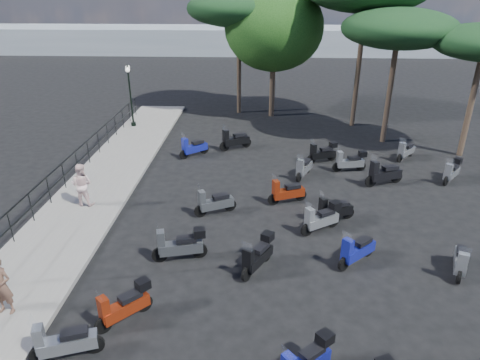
{
  "coord_description": "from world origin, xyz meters",
  "views": [
    {
      "loc": [
        0.2,
        -10.85,
        7.88
      ],
      "look_at": [
        -0.47,
        3.67,
        1.2
      ],
      "focal_mm": 32.0,
      "sensor_mm": 36.0,
      "label": 1
    }
  ],
  "objects_px": {
    "pedestrian_far": "(82,185)",
    "pine_1": "(399,29)",
    "scooter_7": "(180,245)",
    "scooter_26": "(452,172)",
    "scooter_13": "(334,210)",
    "scooter_2": "(124,306)",
    "scooter_6": "(258,256)",
    "scooter_21": "(350,162)",
    "scooter_3": "(214,203)",
    "scooter_18": "(356,251)",
    "pine_2": "(239,8)",
    "scooter_25": "(460,261)",
    "scooter_19": "(321,219)",
    "scooter_1": "(64,343)",
    "broadleaf_tree": "(274,28)",
    "scooter_4": "(193,148)",
    "scooter_8": "(287,192)",
    "lamp_post_2": "(130,92)",
    "scooter_27": "(406,151)",
    "scooter_14": "(304,168)",
    "scooter_9": "(235,140)",
    "scooter_20": "(384,174)",
    "woman": "(1,286)",
    "scooter_15": "(322,153)"
  },
  "relations": [
    {
      "from": "woman",
      "to": "scooter_27",
      "type": "bearing_deg",
      "value": 45.13
    },
    {
      "from": "lamp_post_2",
      "to": "scooter_26",
      "type": "relative_size",
      "value": 2.82
    },
    {
      "from": "scooter_18",
      "to": "pine_2",
      "type": "distance_m",
      "value": 18.53
    },
    {
      "from": "scooter_2",
      "to": "pine_1",
      "type": "bearing_deg",
      "value": -80.72
    },
    {
      "from": "scooter_3",
      "to": "scooter_14",
      "type": "relative_size",
      "value": 1.03
    },
    {
      "from": "scooter_4",
      "to": "pedestrian_far",
      "type": "bearing_deg",
      "value": 107.18
    },
    {
      "from": "pedestrian_far",
      "to": "pine_1",
      "type": "relative_size",
      "value": 0.24
    },
    {
      "from": "scooter_14",
      "to": "scooter_25",
      "type": "bearing_deg",
      "value": 146.07
    },
    {
      "from": "scooter_8",
      "to": "scooter_21",
      "type": "xyz_separation_m",
      "value": [
        3.07,
        3.28,
        0.02
      ]
    },
    {
      "from": "scooter_27",
      "to": "scooter_14",
      "type": "bearing_deg",
      "value": 68.02
    },
    {
      "from": "scooter_9",
      "to": "scooter_13",
      "type": "relative_size",
      "value": 1.05
    },
    {
      "from": "scooter_1",
      "to": "broadleaf_tree",
      "type": "height_order",
      "value": "broadleaf_tree"
    },
    {
      "from": "scooter_26",
      "to": "pine_1",
      "type": "relative_size",
      "value": 0.18
    },
    {
      "from": "scooter_19",
      "to": "pine_2",
      "type": "height_order",
      "value": "pine_2"
    },
    {
      "from": "scooter_1",
      "to": "broadleaf_tree",
      "type": "bearing_deg",
      "value": -32.55
    },
    {
      "from": "scooter_8",
      "to": "scooter_15",
      "type": "xyz_separation_m",
      "value": [
        1.95,
        4.33,
        0.02
      ]
    },
    {
      "from": "scooter_13",
      "to": "scooter_27",
      "type": "distance_m",
      "value": 7.67
    },
    {
      "from": "scooter_13",
      "to": "scooter_2",
      "type": "bearing_deg",
      "value": 110.18
    },
    {
      "from": "scooter_13",
      "to": "pine_2",
      "type": "distance_m",
      "value": 16.13
    },
    {
      "from": "scooter_7",
      "to": "scooter_25",
      "type": "height_order",
      "value": "scooter_7"
    },
    {
      "from": "scooter_20",
      "to": "scooter_8",
      "type": "bearing_deg",
      "value": 91.76
    },
    {
      "from": "scooter_4",
      "to": "scooter_6",
      "type": "distance_m",
      "value": 9.78
    },
    {
      "from": "scooter_3",
      "to": "scooter_8",
      "type": "distance_m",
      "value": 2.93
    },
    {
      "from": "scooter_18",
      "to": "pine_1",
      "type": "relative_size",
      "value": 0.19
    },
    {
      "from": "pedestrian_far",
      "to": "pine_2",
      "type": "distance_m",
      "value": 15.75
    },
    {
      "from": "scooter_6",
      "to": "scooter_13",
      "type": "relative_size",
      "value": 0.97
    },
    {
      "from": "scooter_19",
      "to": "scooter_6",
      "type": "bearing_deg",
      "value": 104.1
    },
    {
      "from": "scooter_3",
      "to": "scooter_21",
      "type": "relative_size",
      "value": 0.98
    },
    {
      "from": "scooter_7",
      "to": "scooter_26",
      "type": "bearing_deg",
      "value": -73.31
    },
    {
      "from": "scooter_8",
      "to": "scooter_27",
      "type": "bearing_deg",
      "value": -72.49
    },
    {
      "from": "scooter_7",
      "to": "scooter_25",
      "type": "relative_size",
      "value": 1.18
    },
    {
      "from": "scooter_6",
      "to": "scooter_25",
      "type": "distance_m",
      "value": 6.0
    },
    {
      "from": "pedestrian_far",
      "to": "scooter_26",
      "type": "relative_size",
      "value": 1.31
    },
    {
      "from": "scooter_19",
      "to": "scooter_21",
      "type": "relative_size",
      "value": 0.92
    },
    {
      "from": "lamp_post_2",
      "to": "scooter_3",
      "type": "xyz_separation_m",
      "value": [
        5.9,
        -10.27,
        -1.74
      ]
    },
    {
      "from": "pine_2",
      "to": "scooter_4",
      "type": "bearing_deg",
      "value": -102.84
    },
    {
      "from": "scooter_3",
      "to": "scooter_27",
      "type": "relative_size",
      "value": 1.24
    },
    {
      "from": "scooter_4",
      "to": "scooter_19",
      "type": "bearing_deg",
      "value": 177.13
    },
    {
      "from": "scooter_9",
      "to": "scooter_27",
      "type": "distance_m",
      "value": 8.51
    },
    {
      "from": "scooter_7",
      "to": "scooter_18",
      "type": "bearing_deg",
      "value": -103.3
    },
    {
      "from": "scooter_9",
      "to": "scooter_19",
      "type": "height_order",
      "value": "scooter_9"
    },
    {
      "from": "scooter_25",
      "to": "pine_2",
      "type": "xyz_separation_m",
      "value": [
        -7.41,
        17.3,
        6.09
      ]
    },
    {
      "from": "scooter_2",
      "to": "scooter_18",
      "type": "bearing_deg",
      "value": -111.78
    },
    {
      "from": "broadleaf_tree",
      "to": "pine_1",
      "type": "relative_size",
      "value": 1.17
    },
    {
      "from": "scooter_6",
      "to": "scooter_21",
      "type": "distance_m",
      "value": 8.75
    },
    {
      "from": "scooter_8",
      "to": "pine_1",
      "type": "relative_size",
      "value": 0.23
    },
    {
      "from": "scooter_19",
      "to": "scooter_25",
      "type": "xyz_separation_m",
      "value": [
        3.82,
        -2.22,
        -0.07
      ]
    },
    {
      "from": "scooter_8",
      "to": "scooter_4",
      "type": "bearing_deg",
      "value": 21.08
    },
    {
      "from": "scooter_6",
      "to": "pine_1",
      "type": "relative_size",
      "value": 0.22
    },
    {
      "from": "scooter_6",
      "to": "scooter_26",
      "type": "bearing_deg",
      "value": -110.89
    }
  ]
}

